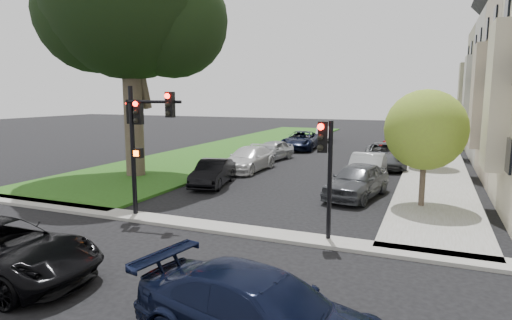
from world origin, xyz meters
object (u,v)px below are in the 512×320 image
at_px(car_parked_4, 401,139).
at_px(car_cross_far, 262,316).
at_px(car_parked_7, 272,150).
at_px(small_tree_b, 429,123).
at_px(car_parked_9, 324,134).
at_px(car_parked_3, 391,147).
at_px(car_parked_1, 367,169).
at_px(small_tree_a, 425,130).
at_px(traffic_signal_secondary, 326,158).
at_px(traffic_signal_main, 141,128).
at_px(car_parked_8, 301,140).
at_px(car_parked_2, 385,155).
at_px(car_parked_0, 357,181).
at_px(car_parked_6, 248,159).
at_px(car_parked_5, 213,173).
at_px(small_tree_c, 430,116).

bearing_deg(car_parked_4, car_cross_far, -80.94).
bearing_deg(car_parked_7, car_parked_4, 65.29).
bearing_deg(small_tree_b, car_parked_9, 125.74).
bearing_deg(car_parked_3, car_parked_1, -84.03).
height_order(small_tree_a, car_parked_1, small_tree_a).
distance_m(traffic_signal_secondary, car_parked_7, 17.13).
height_order(traffic_signal_main, car_cross_far, traffic_signal_main).
bearing_deg(car_parked_8, car_parked_2, -43.90).
xyz_separation_m(car_parked_1, car_parked_2, (0.30, 5.60, 0.01)).
bearing_deg(car_parked_7, car_parked_9, 98.37).
xyz_separation_m(small_tree_b, car_parked_1, (-2.78, -6.04, -2.12)).
distance_m(car_parked_0, car_parked_2, 8.99).
relative_size(car_cross_far, car_parked_6, 1.03).
relative_size(small_tree_b, car_parked_0, 0.95).
bearing_deg(car_parked_3, small_tree_b, -54.33).
bearing_deg(car_parked_8, small_tree_b, -34.18).
bearing_deg(car_parked_8, traffic_signal_secondary, -74.19).
bearing_deg(car_parked_6, car_parked_2, 32.61).
bearing_deg(car_parked_6, car_parked_7, 93.20).
bearing_deg(car_parked_7, car_parked_5, -78.87).
height_order(small_tree_c, car_parked_8, small_tree_c).
distance_m(small_tree_c, car_parked_7, 13.18).
bearing_deg(small_tree_c, car_cross_far, -94.44).
bearing_deg(car_cross_far, small_tree_b, 4.89).
bearing_deg(car_cross_far, car_parked_5, 42.52).
xyz_separation_m(car_parked_3, car_parked_6, (-7.41, -9.71, 0.04)).
distance_m(small_tree_b, car_parked_1, 6.98).
relative_size(car_parked_0, car_parked_4, 0.97).
relative_size(car_parked_1, car_parked_7, 1.13).
xyz_separation_m(small_tree_c, car_parked_9, (-9.78, 5.84, -2.23)).
distance_m(traffic_signal_main, car_parked_1, 12.09).
height_order(car_parked_1, car_parked_7, car_parked_1).
bearing_deg(car_parked_2, car_parked_7, 173.62).
height_order(car_parked_0, car_parked_5, car_parked_0).
bearing_deg(traffic_signal_main, traffic_signal_secondary, -0.33).
bearing_deg(small_tree_a, car_parked_2, 104.19).
bearing_deg(car_parked_5, small_tree_a, -14.93).
height_order(car_parked_7, car_parked_8, car_parked_8).
bearing_deg(car_cross_far, car_parked_0, 12.84).
bearing_deg(traffic_signal_secondary, small_tree_c, 83.41).
distance_m(small_tree_b, small_tree_c, 7.75).
relative_size(car_cross_far, car_parked_2, 0.91).
height_order(traffic_signal_main, car_parked_2, traffic_signal_main).
height_order(small_tree_b, car_parked_2, small_tree_b).
distance_m(car_parked_6, car_parked_7, 4.59).
relative_size(car_parked_6, car_parked_9, 1.14).
bearing_deg(traffic_signal_main, car_cross_far, -40.87).
xyz_separation_m(car_parked_0, car_parked_6, (-7.25, 4.44, -0.06)).
relative_size(car_parked_4, car_parked_9, 1.09).
bearing_deg(car_parked_8, small_tree_c, 6.73).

